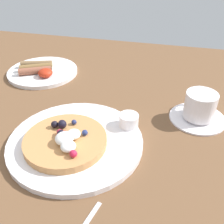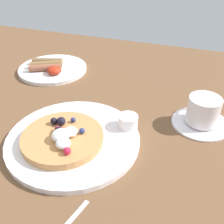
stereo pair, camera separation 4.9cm
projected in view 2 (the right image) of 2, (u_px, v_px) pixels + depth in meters
The scene contains 8 objects.
ground_plane at pixel (97, 129), 64.53cm from camera, with size 174.19×119.61×3.00cm, color brown.
pancake_plate at pixel (73, 139), 57.95cm from camera, with size 29.50×29.50×1.29cm, color white.
pancake_with_berries at pixel (63, 137), 55.74cm from camera, with size 17.65×17.65×3.94cm.
syrup_ramekin at pixel (128, 121), 59.96cm from camera, with size 4.54×4.54×2.94cm.
breakfast_plate at pixel (53, 69), 87.97cm from camera, with size 22.61×22.61×1.19cm, color white.
fried_breakfast at pixel (48, 65), 86.35cm from camera, with size 13.40×10.63×2.69cm.
coffee_saucer at pixel (200, 123), 63.37cm from camera, with size 13.83×13.83×0.86cm, color white.
coffee_cup at pixel (203, 109), 61.38cm from camera, with size 7.56×10.78×6.46cm.
Camera 2 is at (20.71, -46.59, 38.45)cm, focal length 41.84 mm.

